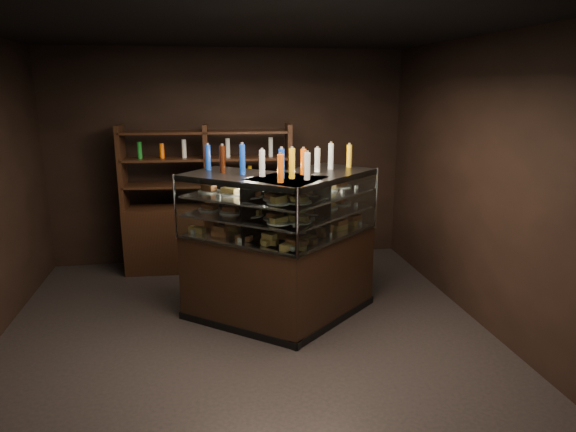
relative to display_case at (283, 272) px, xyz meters
name	(u,v)px	position (x,y,z in m)	size (l,w,h in m)	color
ground	(247,335)	(-0.42, -0.33, -0.53)	(5.00, 5.00, 0.00)	black
room_shell	(243,146)	(-0.42, -0.33, 1.41)	(5.02, 5.02, 3.01)	black
display_case	(283,272)	(0.00, 0.00, 0.00)	(2.25, 1.54, 1.61)	black
food_display	(283,209)	(0.00, 0.00, 0.70)	(1.81, 1.00, 0.49)	#AF673E
bottles_top	(282,161)	(0.00, 0.00, 1.21)	(1.62, 0.86, 0.30)	#D8590A
potted_conifer	(327,249)	(0.73, 0.94, -0.08)	(0.37, 0.37, 0.80)	black
back_shelving	(209,227)	(-0.75, 1.72, 0.08)	(2.28, 0.55, 2.00)	black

